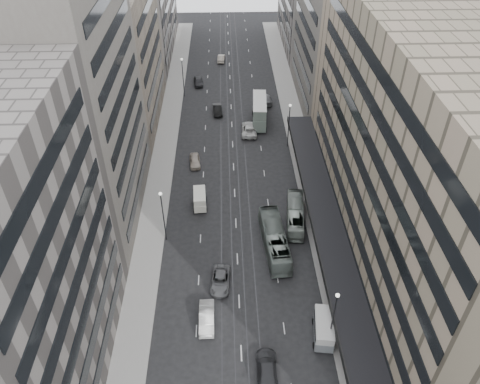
{
  "coord_description": "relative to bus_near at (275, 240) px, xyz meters",
  "views": [
    {
      "loc": [
        -1.14,
        -34.84,
        45.37
      ],
      "look_at": [
        0.61,
        15.44,
        5.37
      ],
      "focal_mm": 35.0,
      "sensor_mm": 36.0,
      "label": 1
    }
  ],
  "objects": [
    {
      "name": "ground",
      "position": [
        -5.03,
        -9.82,
        -1.6
      ],
      "size": [
        220.0,
        220.0,
        0.0
      ],
      "primitive_type": "plane",
      "color": "black",
      "rests_on": "ground"
    },
    {
      "name": "sidewalk_right",
      "position": [
        6.97,
        27.68,
        -1.52
      ],
      "size": [
        4.0,
        125.0,
        0.15
      ],
      "primitive_type": "cube",
      "color": "gray",
      "rests_on": "ground"
    },
    {
      "name": "sidewalk_left",
      "position": [
        -17.03,
        27.68,
        -1.52
      ],
      "size": [
        4.0,
        125.0,
        0.15
      ],
      "primitive_type": "cube",
      "color": "gray",
      "rests_on": "ground"
    },
    {
      "name": "department_store",
      "position": [
        16.43,
        -1.82,
        13.35
      ],
      "size": [
        19.2,
        60.0,
        30.0
      ],
      "color": "#746A55",
      "rests_on": "ground"
    },
    {
      "name": "building_right_mid",
      "position": [
        16.47,
        42.18,
        10.4
      ],
      "size": [
        15.0,
        28.0,
        24.0
      ],
      "primitive_type": "cube",
      "color": "#4F4A45",
      "rests_on": "ground"
    },
    {
      "name": "building_left_b",
      "position": [
        -26.53,
        9.18,
        15.4
      ],
      "size": [
        15.0,
        26.0,
        34.0
      ],
      "primitive_type": "cube",
      "color": "#4F4A45",
      "rests_on": "ground"
    },
    {
      "name": "building_left_c",
      "position": [
        -26.53,
        36.18,
        10.9
      ],
      "size": [
        15.0,
        28.0,
        25.0
      ],
      "primitive_type": "cube",
      "color": "#716758",
      "rests_on": "ground"
    },
    {
      "name": "lamp_right_near",
      "position": [
        4.67,
        -14.82,
        3.61
      ],
      "size": [
        0.44,
        0.44,
        8.32
      ],
      "color": "#262628",
      "rests_on": "ground"
    },
    {
      "name": "lamp_right_far",
      "position": [
        4.67,
        25.18,
        3.61
      ],
      "size": [
        0.44,
        0.44,
        8.32
      ],
      "color": "#262628",
      "rests_on": "ground"
    },
    {
      "name": "lamp_left_near",
      "position": [
        -14.73,
        2.18,
        3.61
      ],
      "size": [
        0.44,
        0.44,
        8.32
      ],
      "color": "#262628",
      "rests_on": "ground"
    },
    {
      "name": "lamp_left_far",
      "position": [
        -14.73,
        45.18,
        3.61
      ],
      "size": [
        0.44,
        0.44,
        8.32
      ],
      "color": "#262628",
      "rests_on": "ground"
    },
    {
      "name": "bus_near",
      "position": [
        0.0,
        0.0,
        0.0
      ],
      "size": [
        3.61,
        11.65,
        3.19
      ],
      "primitive_type": "imported",
      "rotation": [
        0.0,
        0.0,
        3.22
      ],
      "color": "slate",
      "rests_on": "ground"
    },
    {
      "name": "bus_far",
      "position": [
        3.47,
        5.24,
        -0.26
      ],
      "size": [
        3.36,
        9.77,
        2.67
      ],
      "primitive_type": "imported",
      "rotation": [
        0.0,
        0.0,
        3.02
      ],
      "color": "gray",
      "rests_on": "ground"
    },
    {
      "name": "double_decker",
      "position": [
        0.2,
        33.51,
        0.99
      ],
      "size": [
        3.14,
        8.91,
        4.8
      ],
      "rotation": [
        0.0,
        0.0,
        -0.06
      ],
      "color": "slate",
      "rests_on": "ground"
    },
    {
      "name": "vw_microbus",
      "position": [
        4.17,
        -13.95,
        -0.16
      ],
      "size": [
        2.69,
        5.02,
        2.59
      ],
      "rotation": [
        0.0,
        0.0,
        -0.13
      ],
      "color": "slate",
      "rests_on": "ground"
    },
    {
      "name": "panel_van",
      "position": [
        -10.28,
        9.18,
        -0.21
      ],
      "size": [
        2.15,
        4.08,
        2.51
      ],
      "rotation": [
        0.0,
        0.0,
        0.06
      ],
      "color": "silver",
      "rests_on": "ground"
    },
    {
      "name": "sedan_1",
      "position": [
        -8.85,
        -11.66,
        -0.79
      ],
      "size": [
        1.76,
        4.9,
        1.61
      ],
      "primitive_type": "imported",
      "rotation": [
        0.0,
        0.0,
        0.01
      ],
      "color": "beige",
      "rests_on": "ground"
    },
    {
      "name": "sedan_2",
      "position": [
        -7.26,
        -6.09,
        -0.9
      ],
      "size": [
        2.68,
        5.19,
        1.4
      ],
      "primitive_type": "imported",
      "rotation": [
        0.0,
        0.0,
        -0.07
      ],
      "color": "#5D5D60",
      "rests_on": "ground"
    },
    {
      "name": "sedan_3",
      "position": [
        -2.45,
        -18.23,
        -0.82
      ],
      "size": [
        2.3,
        5.39,
        1.55
      ],
      "primitive_type": "imported",
      "rotation": [
        0.0,
        0.0,
        3.12
      ],
      "color": "#262628",
      "rests_on": "ground"
    },
    {
      "name": "sedan_4",
      "position": [
        -11.49,
        20.09,
        -0.87
      ],
      "size": [
        2.11,
        4.41,
        1.46
      ],
      "primitive_type": "imported",
      "rotation": [
        0.0,
        0.0,
        0.09
      ],
      "color": "#AC9E8F",
      "rests_on": "ground"
    },
    {
      "name": "sedan_5",
      "position": [
        -7.77,
        37.6,
        -0.83
      ],
      "size": [
        2.02,
        4.78,
        1.53
      ],
      "primitive_type": "imported",
      "rotation": [
        0.0,
        0.0,
        0.09
      ],
      "color": "black",
      "rests_on": "ground"
    },
    {
      "name": "sedan_6",
      "position": [
        -1.87,
        29.95,
        -0.77
      ],
      "size": [
        3.05,
        6.11,
        1.66
      ],
      "primitive_type": "imported",
      "rotation": [
        0.0,
        0.0,
        3.09
      ],
      "color": "beige",
      "rests_on": "ground"
    },
    {
      "name": "sedan_7",
      "position": [
        2.14,
        41.81,
        -0.84
      ],
      "size": [
        2.4,
        5.32,
        1.51
      ],
      "primitive_type": "imported",
      "rotation": [
        0.0,
        0.0,
        3.2
      ],
      "color": "slate",
      "rests_on": "ground"
    },
    {
      "name": "sedan_8",
      "position": [
        -11.97,
        50.54,
        -0.79
      ],
      "size": [
        2.43,
        4.93,
        1.62
      ],
      "primitive_type": "imported",
      "rotation": [
        0.0,
        0.0,
        0.11
      ],
      "color": "#242426",
      "rests_on": "ground"
    },
    {
      "name": "sedan_9",
      "position": [
        -6.94,
        63.24,
        -0.86
      ],
      "size": [
        1.86,
        4.59,
        1.48
      ],
      "primitive_type": "imported",
      "rotation": [
        0.0,
        0.0,
        3.08
      ],
      "color": "#9E9283",
      "rests_on": "ground"
    }
  ]
}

